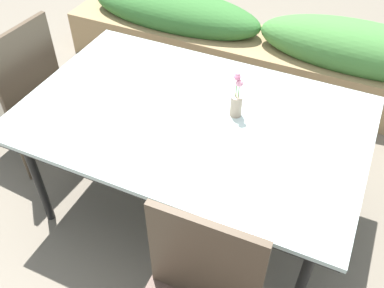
{
  "coord_description": "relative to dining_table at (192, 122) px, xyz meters",
  "views": [
    {
      "loc": [
        0.82,
        -1.51,
        2.24
      ],
      "look_at": [
        0.09,
        0.09,
        0.56
      ],
      "focal_mm": 40.35,
      "sensor_mm": 36.0,
      "label": 1
    }
  ],
  "objects": [
    {
      "name": "chair_end_left",
      "position": [
        -1.23,
        -0.01,
        -0.15
      ],
      "size": [
        0.53,
        0.53,
        1.04
      ],
      "rotation": [
        0.0,
        0.0,
        1.51
      ],
      "color": "#423D32",
      "rests_on": "ground"
    },
    {
      "name": "planter_box",
      "position": [
        -0.06,
        1.51,
        -0.39
      ],
      "size": [
        3.46,
        0.54,
        0.72
      ],
      "color": "#9E7F56",
      "rests_on": "ground"
    },
    {
      "name": "flower_vase",
      "position": [
        0.21,
        0.1,
        0.14
      ],
      "size": [
        0.06,
        0.06,
        0.27
      ],
      "color": "tan",
      "rests_on": "dining_table"
    },
    {
      "name": "ground_plane",
      "position": [
        -0.09,
        -0.09,
        -0.72
      ],
      "size": [
        12.0,
        12.0,
        0.0
      ],
      "primitive_type": "plane",
      "color": "#756B5B"
    },
    {
      "name": "dining_table",
      "position": [
        0.0,
        0.0,
        0.0
      ],
      "size": [
        1.83,
        1.17,
        0.77
      ],
      "color": "#B2C6C1",
      "rests_on": "ground"
    }
  ]
}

